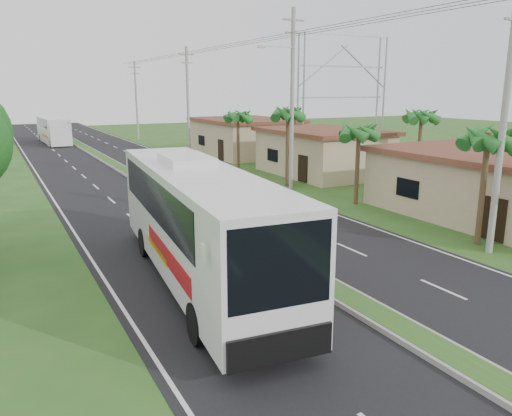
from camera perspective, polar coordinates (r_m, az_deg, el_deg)
name	(u,v)px	position (r m, az deg, el deg)	size (l,w,h in m)	color
ground	(364,310)	(16.41, 12.25, -11.35)	(180.00, 180.00, 0.00)	#2C541E
road_asphalt	(165,195)	(33.44, -10.34, 1.49)	(14.00, 160.00, 0.02)	black
median_strip	(165,193)	(33.42, -10.35, 1.64)	(1.20, 160.00, 0.18)	gray
lane_edge_left	(57,206)	(32.11, -21.78, 0.23)	(0.12, 160.00, 0.01)	silver
lane_edge_right	(255,186)	(35.99, -0.14, 2.53)	(0.12, 160.00, 0.01)	silver
shop_near	(496,185)	(29.85, 25.72, 2.41)	(8.60, 12.60, 3.52)	tan
shop_mid	(322,152)	(41.20, 7.59, 6.41)	(7.60, 10.60, 3.67)	tan
shop_far	(245,137)	(53.13, -1.28, 8.15)	(8.60, 11.60, 3.82)	tan
palm_verge_a	(488,138)	(23.71, 25.00, 7.21)	(2.40, 2.40, 5.45)	#473321
palm_verge_b	(359,132)	(30.27, 11.68, 8.52)	(2.40, 2.40, 5.05)	#473321
palm_verge_c	(288,114)	(35.56, 3.67, 10.69)	(2.40, 2.40, 5.85)	#473321
palm_verge_d	(238,116)	(43.71, -2.08, 10.46)	(2.40, 2.40, 5.25)	#473321
palm_behind_shop	(422,116)	(37.94, 18.39, 9.93)	(2.40, 2.40, 5.65)	#473321
utility_pole_a	(504,118)	(22.65, 26.48, 9.21)	(1.60, 0.28, 11.00)	gray
utility_pole_b	(292,97)	(34.50, 4.11, 12.49)	(3.20, 0.28, 12.00)	gray
utility_pole_c	(188,101)	(52.55, -7.80, 12.06)	(1.60, 0.28, 11.00)	gray
utility_pole_d	(136,100)	(71.63, -13.52, 11.94)	(1.60, 0.28, 10.50)	gray
billboard_lattice	(343,89)	(52.10, 9.88, 13.25)	(10.18, 1.18, 12.07)	gray
coach_bus_main	(197,216)	(17.68, -6.72, -0.94)	(4.20, 13.91, 4.43)	silver
coach_bus_far	(53,129)	(69.77, -22.17, 8.38)	(2.91, 11.40, 3.29)	white
motorcyclist	(227,237)	(20.97, -3.30, -3.33)	(1.94, 0.80, 2.16)	black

